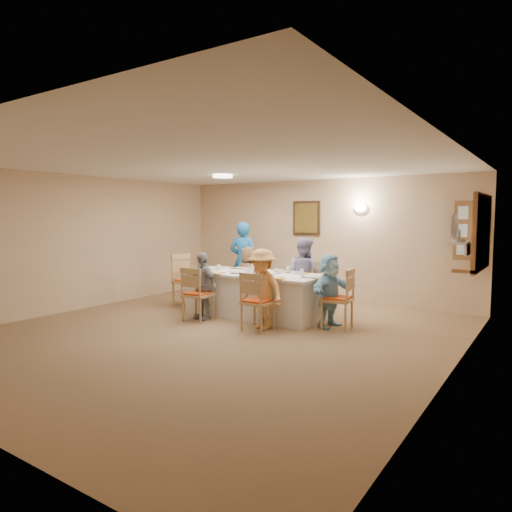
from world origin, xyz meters
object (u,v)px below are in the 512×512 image
Objects in this scene: chair_back_left at (252,281)px; caregiver at (243,261)px; chair_back_right at (306,287)px; diner_front_right at (262,289)px; diner_back_right at (304,276)px; diner_right_end at (330,291)px; diner_front_left at (203,286)px; condiment_ketchup at (254,266)px; chair_front_left at (198,293)px; desk_fan at (457,231)px; chair_front_right at (258,301)px; chair_right_end at (337,298)px; chair_left_end at (188,280)px; serving_hatch at (482,232)px; diner_back_left at (248,276)px; dining_table at (254,294)px.

caregiver is at bearing 143.87° from chair_back_left.
chair_back_right is 1.49m from diner_front_right.
diner_right_end is at bearing 147.71° from diner_back_right.
diner_front_left is at bearing 117.47° from diner_right_end.
diner_back_right is at bearing 45.55° from condiment_ketchup.
diner_front_right reaches higher than chair_front_left.
chair_back_left is at bearing 164.28° from desk_fan.
diner_right_end reaches higher than chair_front_right.
desk_fan is at bearing -29.94° from chair_back_right.
chair_back_right is 1.24m from chair_right_end.
condiment_ketchup is (0.57, -0.76, 0.39)m from chair_back_left.
chair_front_left is at bearing -120.60° from chair_left_end.
chair_right_end is 0.58× the size of caregiver.
diner_back_right is 1.19× the size of diner_front_left.
diner_back_right is 1.18× the size of diner_right_end.
chair_right_end is at bearing -18.67° from chair_back_left.
diner_front_right is at bearing -178.60° from chair_front_left.
serving_hatch is at bearing -68.50° from chair_left_end.
desk_fan is 0.32× the size of chair_right_end.
chair_right_end is 0.81× the size of diner_back_left.
condiment_ketchup is at bearing -163.55° from serving_hatch.
caregiver is (-1.65, 0.35, 0.35)m from chair_back_right.
chair_left_end is 1.17m from diner_front_left.
chair_back_left is 0.84× the size of diner_front_left.
diner_front_right is 0.76× the size of caregiver.
desk_fan reaches higher than diner_back_left.
serving_hatch is 4.14m from chair_back_left.
caregiver is (-1.65, 1.83, 0.20)m from diner_front_right.
caregiver is at bearing 143.23° from diner_front_right.
diner_back_right is (2.15, 0.68, 0.17)m from chair_left_end.
desk_fan reaches higher than chair_left_end.
chair_left_end is (-0.95, 0.80, 0.06)m from chair_front_left.
caregiver reaches higher than diner_right_end.
serving_hatch reaches higher than caregiver.
dining_table is 2.00× the size of diner_front_right.
diner_right_end is at bearing 29.97° from diner_front_left.
chair_left_end is at bearing -97.28° from chair_right_end.
chair_left_end is (-2.15, -0.80, 0.05)m from chair_back_right.
dining_table is at bearing -80.50° from chair_left_end.
caregiver is (-1.05, 1.15, 0.44)m from dining_table.
diner_back_right reaches higher than chair_back_right.
diner_front_left is 0.92× the size of diner_front_right.
diner_back_left is (0.00, -0.12, 0.10)m from chair_back_left.
diner_right_end is (-1.88, 0.30, -0.97)m from desk_fan.
chair_front_right is (1.20, -1.60, -0.03)m from chair_back_left.
serving_hatch is 1.59× the size of chair_right_end.
dining_table is 0.93m from diner_front_left.
diner_back_left is 0.85× the size of diner_back_right.
diner_right_end is (0.82, 0.80, 0.13)m from chair_front_right.
diner_back_left is 0.91m from condiment_ketchup.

